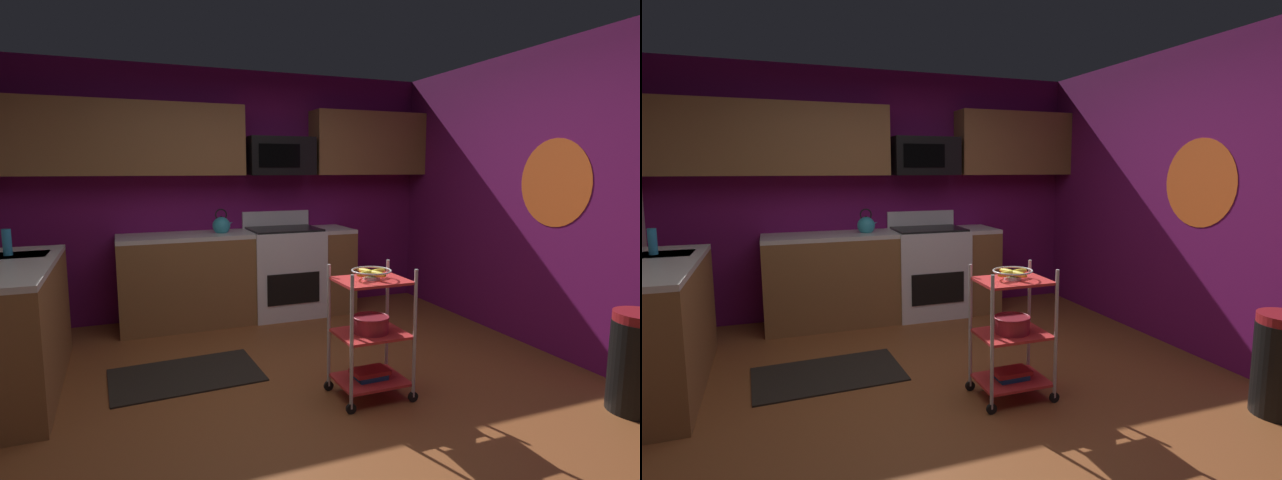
# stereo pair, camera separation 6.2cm
# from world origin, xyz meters

# --- Properties ---
(floor) EXTENTS (4.40, 4.80, 0.04)m
(floor) POSITION_xyz_m (0.00, 0.00, -0.02)
(floor) COLOR brown
(floor) RESTS_ON ground
(wall_back) EXTENTS (4.52, 0.06, 2.60)m
(wall_back) POSITION_xyz_m (0.00, 2.43, 1.30)
(wall_back) COLOR #6B1156
(wall_back) RESTS_ON ground
(wall_right) EXTENTS (0.06, 4.80, 2.60)m
(wall_right) POSITION_xyz_m (2.23, 0.00, 1.30)
(wall_right) COLOR #6B1156
(wall_right) RESTS_ON ground
(wall_flower_decal) EXTENTS (0.00, 0.73, 0.73)m
(wall_flower_decal) POSITION_xyz_m (2.20, 0.16, 1.45)
(wall_flower_decal) COLOR #E5591E
(counter_run) EXTENTS (3.40, 2.26, 0.92)m
(counter_run) POSITION_xyz_m (-0.79, 1.63, 0.46)
(counter_run) COLOR brown
(counter_run) RESTS_ON ground
(oven_range) EXTENTS (0.76, 0.65, 1.10)m
(oven_range) POSITION_xyz_m (0.47, 2.10, 0.48)
(oven_range) COLOR white
(oven_range) RESTS_ON ground
(upper_cabinets) EXTENTS (4.40, 0.33, 0.70)m
(upper_cabinets) POSITION_xyz_m (-0.10, 2.23, 1.85)
(upper_cabinets) COLOR brown
(microwave) EXTENTS (0.70, 0.39, 0.40)m
(microwave) POSITION_xyz_m (0.47, 2.21, 1.70)
(microwave) COLOR black
(rolling_cart) EXTENTS (0.53, 0.40, 0.91)m
(rolling_cart) POSITION_xyz_m (0.40, -0.05, 0.45)
(rolling_cart) COLOR silver
(rolling_cart) RESTS_ON ground
(fruit_bowl) EXTENTS (0.27, 0.27, 0.07)m
(fruit_bowl) POSITION_xyz_m (0.40, -0.05, 0.88)
(fruit_bowl) COLOR silver
(fruit_bowl) RESTS_ON rolling_cart
(mixing_bowl_large) EXTENTS (0.25, 0.25, 0.11)m
(mixing_bowl_large) POSITION_xyz_m (0.40, -0.05, 0.52)
(mixing_bowl_large) COLOR maroon
(mixing_bowl_large) RESTS_ON rolling_cart
(book_stack) EXTENTS (0.26, 0.17, 0.06)m
(book_stack) POSITION_xyz_m (0.40, -0.05, 0.16)
(book_stack) COLOR #1E4C8C
(book_stack) RESTS_ON rolling_cart
(kettle) EXTENTS (0.21, 0.18, 0.26)m
(kettle) POSITION_xyz_m (-0.19, 2.10, 1.00)
(kettle) COLOR teal
(kettle) RESTS_ON counter_run
(dish_soap_bottle) EXTENTS (0.06, 0.06, 0.20)m
(dish_soap_bottle) POSITION_xyz_m (-1.95, 1.35, 1.02)
(dish_soap_bottle) COLOR #2D8CBF
(dish_soap_bottle) RESTS_ON counter_run
(trash_can) EXTENTS (0.34, 0.42, 0.66)m
(trash_can) POSITION_xyz_m (1.90, -0.88, 0.33)
(trash_can) COLOR black
(trash_can) RESTS_ON ground
(floor_rug) EXTENTS (1.13, 0.75, 0.01)m
(floor_rug) POSITION_xyz_m (-0.74, 0.78, 0.01)
(floor_rug) COLOR black
(floor_rug) RESTS_ON ground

